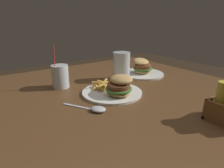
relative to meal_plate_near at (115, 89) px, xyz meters
name	(u,v)px	position (x,y,z in m)	size (l,w,h in m)	color
dining_table	(130,121)	(0.05, 0.05, -0.15)	(1.37, 1.20, 0.74)	brown
meal_plate_near	(115,89)	(0.00, 0.00, 0.00)	(0.27, 0.27, 0.10)	white
beer_glass	(121,67)	(-0.16, 0.16, 0.04)	(0.09, 0.09, 0.15)	silver
juice_glass	(60,77)	(-0.23, -0.16, 0.02)	(0.08, 0.08, 0.21)	silver
spoon	(96,109)	(0.09, -0.15, -0.02)	(0.17, 0.12, 0.02)	silver
meal_plate_far	(142,69)	(-0.17, 0.33, 0.00)	(0.26, 0.26, 0.10)	white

